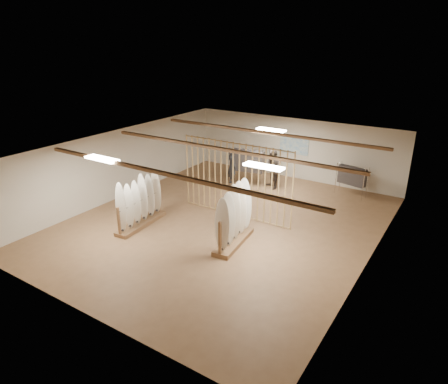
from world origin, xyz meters
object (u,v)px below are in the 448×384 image
Objects in this scene: rack_right at (234,224)px; clothing_rack_b at (352,176)px; rack_left at (140,209)px; shopper_a at (232,164)px; shopper_b at (272,167)px; clothing_rack_a at (248,161)px.

clothing_rack_b is at bearing 65.84° from rack_right.
clothing_rack_b is (1.91, 6.24, 0.18)m from rack_right.
rack_left is 1.72× the size of clothing_rack_b.
shopper_a is (-3.01, 4.76, 0.25)m from rack_right.
rack_left is 3.51m from rack_right.
clothing_rack_b is at bearing -129.96° from shopper_a.
rack_right is 6.52m from clothing_rack_b.
rack_right reaches higher than shopper_a.
shopper_b is at bearing -148.71° from clothing_rack_b.
rack_right is 1.09× the size of shopper_b.
clothing_rack_a is 0.84× the size of shopper_b.
rack_right is 1.62× the size of clothing_rack_b.
rack_right reaches higher than shopper_b.
shopper_b is (1.77, 0.46, 0.06)m from shopper_a.
rack_left is 1.16× the size of shopper_b.
rack_left is 1.38× the size of clothing_rack_a.
rack_right is at bearing -40.01° from shopper_b.
clothing_rack_b is at bearing 5.19° from clothing_rack_a.
clothing_rack_b is at bearing 54.53° from shopper_b.
rack_left reaches higher than clothing_rack_a.
shopper_b reaches higher than clothing_rack_b.
shopper_b is (-3.15, -1.02, 0.12)m from clothing_rack_b.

